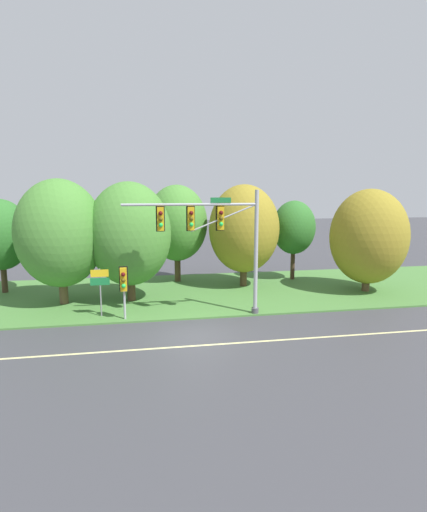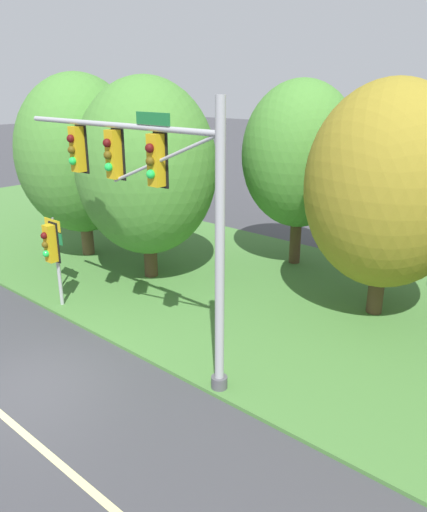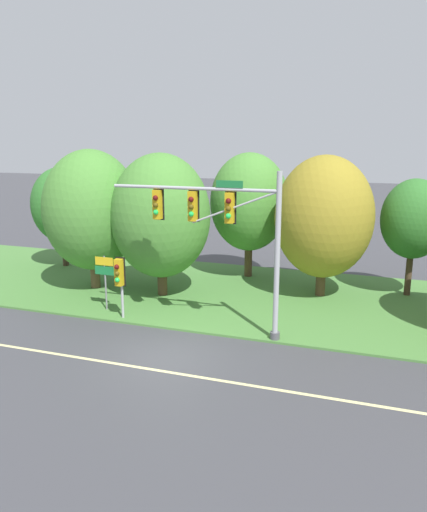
{
  "view_description": "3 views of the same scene",
  "coord_description": "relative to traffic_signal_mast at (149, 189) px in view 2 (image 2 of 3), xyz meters",
  "views": [
    {
      "loc": [
        -2.41,
        -18.04,
        6.79
      ],
      "look_at": [
        1.51,
        3.68,
        3.26
      ],
      "focal_mm": 28.0,
      "sensor_mm": 36.0,
      "label": 1
    },
    {
      "loc": [
        10.5,
        -5.19,
        7.14
      ],
      "look_at": [
        2.13,
        4.36,
        2.73
      ],
      "focal_mm": 35.0,
      "sensor_mm": 36.0,
      "label": 2
    },
    {
      "loc": [
        7.52,
        -16.15,
        8.19
      ],
      "look_at": [
        0.51,
        4.33,
        3.01
      ],
      "focal_mm": 35.0,
      "sensor_mm": 36.0,
      "label": 3
    }
  ],
  "objects": [
    {
      "name": "traffic_signal_mast",
      "position": [
        0.0,
        0.0,
        0.0
      ],
      "size": [
        7.33,
        0.49,
        6.82
      ],
      "color": "#9EA0A5",
      "rests_on": "grass_verge"
    },
    {
      "name": "route_sign_post",
      "position": [
        -6.17,
        0.92,
        -2.81
      ],
      "size": [
        1.02,
        0.08,
        2.64
      ],
      "color": "slate",
      "rests_on": "grass_verge"
    },
    {
      "name": "grass_verge",
      "position": [
        -1.46,
        5.48,
        -4.66
      ],
      "size": [
        48.0,
        11.5,
        0.1
      ],
      "primitive_type": "cube",
      "color": "#477A38",
      "rests_on": "ground"
    },
    {
      "name": "tree_mid_verge",
      "position": [
        -1.28,
        8.92,
        -0.21
      ],
      "size": [
        4.53,
        4.53,
        7.25
      ],
      "color": "#4C3823",
      "rests_on": "grass_verge"
    },
    {
      "name": "ground_plane",
      "position": [
        -1.46,
        -2.77,
        -4.71
      ],
      "size": [
        160.0,
        160.0,
        0.0
      ],
      "primitive_type": "plane",
      "color": "#3D3D42"
    },
    {
      "name": "tree_tall_centre",
      "position": [
        3.26,
        6.55,
        -0.49
      ],
      "size": [
        4.98,
        4.98,
        7.25
      ],
      "color": "#4C3823",
      "rests_on": "grass_verge"
    },
    {
      "name": "pedestrian_signal_near_kerb",
      "position": [
        -4.88,
        0.04,
        -2.57
      ],
      "size": [
        0.46,
        0.55,
        2.87
      ],
      "color": "#9EA0A5",
      "rests_on": "grass_verge"
    },
    {
      "name": "tree_nearest_road",
      "position": [
        -13.08,
        7.53,
        -0.71
      ],
      "size": [
        3.77,
        3.77,
        6.28
      ],
      "color": "#423021",
      "rests_on": "grass_verge"
    },
    {
      "name": "tree_left_of_mast",
      "position": [
        -8.64,
        3.95,
        -0.35
      ],
      "size": [
        5.14,
        5.14,
        7.49
      ],
      "color": "brown",
      "rests_on": "grass_verge"
    },
    {
      "name": "tree_behind_signpost",
      "position": [
        -4.62,
        3.99,
        -0.46
      ],
      "size": [
        5.08,
        5.08,
        7.34
      ],
      "color": "#4C3823",
      "rests_on": "grass_verge"
    }
  ]
}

